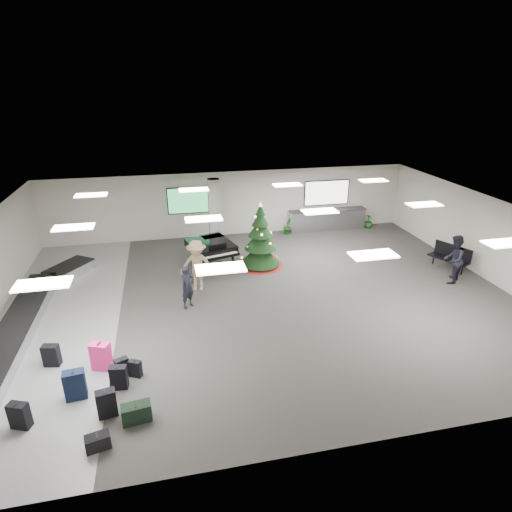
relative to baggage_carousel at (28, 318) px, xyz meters
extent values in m
plane|color=#3A3735|center=(7.84, 0.08, -0.21)|extent=(18.00, 18.00, 0.00)
cube|color=beige|center=(7.84, 7.08, 1.39)|extent=(18.00, 0.02, 3.20)
cube|color=beige|center=(7.84, -6.92, 1.39)|extent=(18.00, 0.02, 3.20)
cube|color=beige|center=(16.84, 0.08, 1.39)|extent=(0.02, 14.00, 3.20)
cube|color=silver|center=(7.84, 0.08, 2.99)|extent=(18.00, 14.00, 0.02)
cube|color=gray|center=(0.84, 0.08, -0.21)|extent=(4.00, 14.00, 0.01)
cube|color=#A8A399|center=(6.84, 5.68, 1.39)|extent=(0.50, 0.50, 3.20)
cube|color=green|center=(5.84, 7.03, 1.69)|extent=(2.20, 0.08, 1.30)
cube|color=white|center=(12.84, 7.03, 1.69)|extent=(2.40, 0.08, 1.30)
cube|color=white|center=(1.84, -3.92, 2.93)|extent=(1.20, 0.60, 0.04)
cube|color=white|center=(1.84, 0.08, 2.93)|extent=(1.20, 0.60, 0.04)
cube|color=white|center=(1.84, 4.08, 2.93)|extent=(1.20, 0.60, 0.04)
cube|color=white|center=(5.84, -3.92, 2.93)|extent=(1.20, 0.60, 0.04)
cube|color=white|center=(5.84, 0.08, 2.93)|extent=(1.20, 0.60, 0.04)
cube|color=white|center=(5.84, 4.08, 2.93)|extent=(1.20, 0.60, 0.04)
cube|color=white|center=(9.84, -3.92, 2.93)|extent=(1.20, 0.60, 0.04)
cube|color=white|center=(9.84, 0.08, 2.93)|extent=(1.20, 0.60, 0.04)
cube|color=white|center=(9.84, 4.08, 2.93)|extent=(1.20, 0.60, 0.04)
cube|color=white|center=(13.84, -3.92, 2.93)|extent=(1.20, 0.60, 0.04)
cube|color=white|center=(13.84, 0.08, 2.93)|extent=(1.20, 0.60, 0.04)
cube|color=white|center=(13.84, 4.08, 2.93)|extent=(1.20, 0.60, 0.04)
cube|color=silver|center=(-0.16, -0.92, -0.02)|extent=(1.00, 8.00, 0.38)
cube|color=black|center=(-0.16, -0.92, 0.19)|extent=(0.95, 7.90, 0.05)
cube|color=silver|center=(0.64, 3.68, -0.02)|extent=(1.97, 2.21, 0.38)
cube|color=black|center=(0.64, 3.68, 0.19)|extent=(1.87, 2.10, 0.05)
cube|color=silver|center=(12.84, 6.73, 0.31)|extent=(4.00, 0.60, 1.05)
cube|color=#29282B|center=(12.84, 6.73, 0.85)|extent=(4.05, 0.65, 0.04)
cube|color=black|center=(2.94, -4.84, 0.14)|extent=(0.49, 0.33, 0.70)
cube|color=black|center=(2.94, -4.84, 0.50)|extent=(0.06, 0.15, 0.02)
cube|color=black|center=(3.14, -3.89, 0.11)|extent=(0.45, 0.28, 0.66)
cube|color=black|center=(3.14, -3.89, 0.45)|extent=(0.05, 0.14, 0.02)
cube|color=#FF2179|center=(2.61, -2.97, 0.19)|extent=(0.58, 0.46, 0.80)
cube|color=black|center=(2.61, -2.97, 0.60)|extent=(0.09, 0.17, 0.02)
cube|color=black|center=(3.18, -3.38, 0.05)|extent=(0.40, 0.32, 0.53)
cube|color=black|center=(3.18, -3.38, 0.32)|extent=(0.07, 0.12, 0.02)
cube|color=black|center=(2.12, -4.04, 0.18)|extent=(0.54, 0.35, 0.78)
cube|color=black|center=(2.12, -4.04, 0.58)|extent=(0.05, 0.18, 0.02)
cube|color=black|center=(1.04, -4.80, 0.11)|extent=(0.49, 0.38, 0.66)
cube|color=black|center=(1.04, -4.80, 0.45)|extent=(0.08, 0.14, 0.02)
cube|color=black|center=(3.61, -5.15, 0.01)|extent=(0.71, 0.42, 0.45)
cube|color=black|center=(3.61, -5.15, 0.25)|extent=(0.06, 0.20, 0.02)
cube|color=black|center=(3.52, -3.49, 0.03)|extent=(0.37, 0.31, 0.48)
cube|color=black|center=(3.52, -3.49, 0.27)|extent=(0.07, 0.10, 0.02)
cube|color=black|center=(1.25, -2.51, 0.11)|extent=(0.48, 0.33, 0.64)
cube|color=black|center=(1.25, -2.51, 0.44)|extent=(0.06, 0.15, 0.02)
cube|color=black|center=(2.83, -5.81, -0.04)|extent=(0.57, 0.40, 0.34)
cube|color=black|center=(2.83, -5.81, 0.14)|extent=(0.07, 0.17, 0.02)
cone|color=maroon|center=(8.40, 2.94, -0.15)|extent=(1.96, 1.96, 0.12)
cylinder|color=#3F2819|center=(8.40, 2.94, 0.04)|extent=(0.12, 0.12, 0.52)
cone|color=black|center=(8.40, 2.94, 0.35)|extent=(1.65, 1.65, 0.93)
cone|color=black|center=(8.40, 2.94, 0.97)|extent=(1.34, 1.34, 0.82)
cone|color=black|center=(8.40, 2.94, 1.49)|extent=(1.03, 1.03, 0.72)
cone|color=black|center=(8.40, 2.94, 1.90)|extent=(0.72, 0.72, 0.62)
cone|color=black|center=(8.40, 2.94, 2.26)|extent=(0.41, 0.41, 0.46)
cone|color=#FFE566|center=(8.40, 2.94, 2.49)|extent=(0.16, 0.16, 0.19)
cube|color=black|center=(6.37, 3.37, 0.67)|extent=(2.12, 2.27, 0.30)
cube|color=black|center=(6.65, 2.39, 0.59)|extent=(1.60, 0.73, 0.11)
cube|color=white|center=(6.65, 2.35, 0.65)|extent=(1.39, 0.52, 0.02)
cube|color=black|center=(6.57, 2.65, 0.89)|extent=(0.74, 0.23, 0.24)
cylinder|color=black|center=(5.95, 2.47, 0.15)|extent=(0.11, 0.11, 0.73)
cylinder|color=black|center=(7.20, 2.82, 0.15)|extent=(0.11, 0.11, 0.73)
cylinder|color=black|center=(6.16, 4.10, 0.15)|extent=(0.11, 0.11, 0.73)
cube|color=black|center=(15.92, 0.90, 0.24)|extent=(1.14, 1.70, 0.06)
cylinder|color=black|center=(15.92, 0.25, 0.00)|extent=(0.06, 0.06, 0.43)
cylinder|color=black|center=(15.92, 1.55, 0.00)|extent=(0.06, 0.06, 0.43)
cube|color=black|center=(16.17, 0.90, 0.54)|extent=(0.70, 1.51, 0.54)
imported|color=black|center=(5.17, -0.01, 0.55)|extent=(0.66, 0.64, 1.53)
imported|color=#9B7F60|center=(5.62, 1.25, 0.77)|extent=(1.42, 1.03, 1.97)
imported|color=black|center=(15.29, -0.20, 0.75)|extent=(1.18, 1.17, 1.92)
imported|color=#164518|center=(10.61, 6.48, 0.20)|extent=(0.56, 0.58, 0.83)
imported|color=#164518|center=(15.12, 6.56, 0.15)|extent=(0.50, 0.50, 0.72)
camera|label=1|loc=(4.68, -13.29, 7.19)|focal=30.00mm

